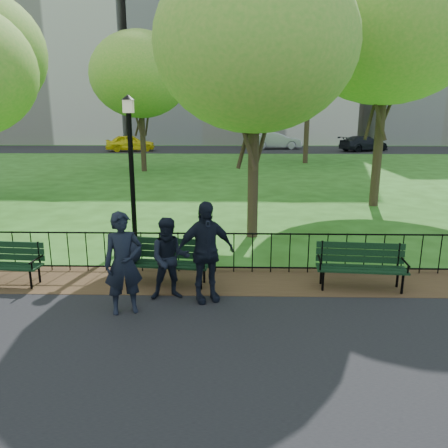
{
  "coord_description": "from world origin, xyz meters",
  "views": [
    {
      "loc": [
        1.0,
        -6.96,
        3.38
      ],
      "look_at": [
        0.8,
        1.5,
        1.22
      ],
      "focal_mm": 35.0,
      "sensor_mm": 36.0,
      "label": 1
    }
  ],
  "objects_px": {
    "sedan_dark": "(364,143)",
    "lamppost": "(131,165)",
    "park_bench_main": "(149,254)",
    "tree_far_e": "(311,37)",
    "person_mid": "(170,259)",
    "tree_far_c": "(140,75)",
    "tree_mid_e": "(389,19)",
    "park_bench_right_a": "(361,261)",
    "person_right": "(205,252)",
    "person_left": "(123,263)",
    "taxi": "(130,143)",
    "tree_near_e": "(255,45)",
    "park_bench_left_a": "(3,258)",
    "sedan_silver": "(275,141)"
  },
  "relations": [
    {
      "from": "tree_far_c",
      "to": "person_right",
      "type": "height_order",
      "value": "tree_far_c"
    },
    {
      "from": "park_bench_main",
      "to": "park_bench_right_a",
      "type": "bearing_deg",
      "value": 5.36
    },
    {
      "from": "tree_far_e",
      "to": "sedan_silver",
      "type": "distance_m",
      "value": 14.01
    },
    {
      "from": "tree_mid_e",
      "to": "tree_far_c",
      "type": "height_order",
      "value": "tree_mid_e"
    },
    {
      "from": "park_bench_main",
      "to": "tree_far_e",
      "type": "height_order",
      "value": "tree_far_e"
    },
    {
      "from": "person_left",
      "to": "taxi",
      "type": "xyz_separation_m",
      "value": [
        -7.54,
        32.72,
        -0.15
      ]
    },
    {
      "from": "park_bench_main",
      "to": "sedan_silver",
      "type": "bearing_deg",
      "value": 87.46
    },
    {
      "from": "tree_mid_e",
      "to": "park_bench_right_a",
      "type": "bearing_deg",
      "value": -108.81
    },
    {
      "from": "tree_far_e",
      "to": "tree_mid_e",
      "type": "bearing_deg",
      "value": -88.72
    },
    {
      "from": "lamppost",
      "to": "person_left",
      "type": "bearing_deg",
      "value": -79.6
    },
    {
      "from": "park_bench_left_a",
      "to": "park_bench_right_a",
      "type": "height_order",
      "value": "park_bench_right_a"
    },
    {
      "from": "lamppost",
      "to": "person_mid",
      "type": "height_order",
      "value": "lamppost"
    },
    {
      "from": "tree_far_c",
      "to": "sedan_dark",
      "type": "xyz_separation_m",
      "value": [
        17.08,
        14.4,
        -4.77
      ]
    },
    {
      "from": "lamppost",
      "to": "person_mid",
      "type": "xyz_separation_m",
      "value": [
        1.46,
        -3.52,
        -1.29
      ]
    },
    {
      "from": "tree_near_e",
      "to": "lamppost",
      "type": "bearing_deg",
      "value": -166.01
    },
    {
      "from": "taxi",
      "to": "sedan_silver",
      "type": "xyz_separation_m",
      "value": [
        13.32,
        2.75,
        0.05
      ]
    },
    {
      "from": "person_left",
      "to": "taxi",
      "type": "relative_size",
      "value": 0.41
    },
    {
      "from": "park_bench_right_a",
      "to": "park_bench_left_a",
      "type": "bearing_deg",
      "value": -175.6
    },
    {
      "from": "tree_far_c",
      "to": "sedan_dark",
      "type": "height_order",
      "value": "tree_far_c"
    },
    {
      "from": "person_right",
      "to": "sedan_dark",
      "type": "relative_size",
      "value": 0.4
    },
    {
      "from": "person_mid",
      "to": "park_bench_right_a",
      "type": "bearing_deg",
      "value": -1.39
    },
    {
      "from": "sedan_dark",
      "to": "park_bench_right_a",
      "type": "bearing_deg",
      "value": 139.29
    },
    {
      "from": "person_left",
      "to": "park_bench_right_a",
      "type": "bearing_deg",
      "value": -4.1
    },
    {
      "from": "lamppost",
      "to": "taxi",
      "type": "xyz_separation_m",
      "value": [
        -6.79,
        28.59,
        -1.33
      ]
    },
    {
      "from": "park_bench_right_a",
      "to": "tree_far_e",
      "type": "xyz_separation_m",
      "value": [
        2.41,
        22.36,
        7.57
      ]
    },
    {
      "from": "person_left",
      "to": "sedan_silver",
      "type": "distance_m",
      "value": 35.94
    },
    {
      "from": "park_bench_left_a",
      "to": "person_left",
      "type": "bearing_deg",
      "value": -19.97
    },
    {
      "from": "person_mid",
      "to": "tree_far_c",
      "type": "bearing_deg",
      "value": 92.07
    },
    {
      "from": "tree_near_e",
      "to": "tree_far_e",
      "type": "relative_size",
      "value": 0.62
    },
    {
      "from": "lamppost",
      "to": "tree_near_e",
      "type": "xyz_separation_m",
      "value": [
        3.14,
        0.78,
        2.97
      ]
    },
    {
      "from": "park_bench_main",
      "to": "sedan_dark",
      "type": "xyz_separation_m",
      "value": [
        13.39,
        32.03,
        0.06
      ]
    },
    {
      "from": "tree_near_e",
      "to": "sedan_silver",
      "type": "distance_m",
      "value": 31.04
    },
    {
      "from": "tree_near_e",
      "to": "sedan_silver",
      "type": "height_order",
      "value": "tree_near_e"
    },
    {
      "from": "person_mid",
      "to": "taxi",
      "type": "distance_m",
      "value": 33.16
    },
    {
      "from": "park_bench_main",
      "to": "park_bench_right_a",
      "type": "relative_size",
      "value": 1.03
    },
    {
      "from": "person_right",
      "to": "park_bench_left_a",
      "type": "bearing_deg",
      "value": 148.02
    },
    {
      "from": "taxi",
      "to": "sedan_silver",
      "type": "height_order",
      "value": "sedan_silver"
    },
    {
      "from": "taxi",
      "to": "sedan_silver",
      "type": "distance_m",
      "value": 13.6
    },
    {
      "from": "tree_mid_e",
      "to": "sedan_silver",
      "type": "xyz_separation_m",
      "value": [
        -1.33,
        26.23,
        -5.65
      ]
    },
    {
      "from": "park_bench_main",
      "to": "park_bench_left_a",
      "type": "distance_m",
      "value": 2.97
    },
    {
      "from": "lamppost",
      "to": "tree_near_e",
      "type": "bearing_deg",
      "value": 13.99
    },
    {
      "from": "park_bench_main",
      "to": "person_right",
      "type": "bearing_deg",
      "value": -26.82
    },
    {
      "from": "lamppost",
      "to": "person_right",
      "type": "distance_m",
      "value": 4.31
    },
    {
      "from": "tree_near_e",
      "to": "tree_far_c",
      "type": "xyz_separation_m",
      "value": [
        -5.9,
        14.04,
        0.42
      ]
    },
    {
      "from": "tree_near_e",
      "to": "tree_far_c",
      "type": "bearing_deg",
      "value": 112.79
    },
    {
      "from": "park_bench_left_a",
      "to": "sedan_dark",
      "type": "distance_m",
      "value": 36.0
    },
    {
      "from": "tree_far_e",
      "to": "person_left",
      "type": "xyz_separation_m",
      "value": [
        -6.78,
        -23.57,
        -7.23
      ]
    },
    {
      "from": "sedan_dark",
      "to": "lamppost",
      "type": "bearing_deg",
      "value": 129.16
    },
    {
      "from": "tree_mid_e",
      "to": "person_right",
      "type": "bearing_deg",
      "value": -123.45
    },
    {
      "from": "person_mid",
      "to": "taxi",
      "type": "bearing_deg",
      "value": 93.51
    }
  ]
}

